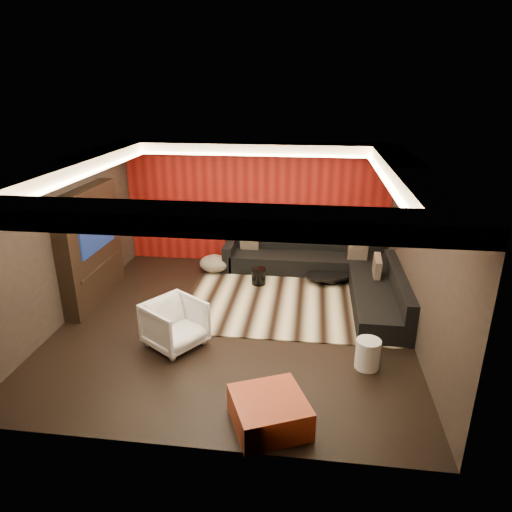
# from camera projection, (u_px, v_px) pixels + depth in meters

# --- Properties ---
(floor) EXTENTS (6.00, 6.00, 0.02)m
(floor) POSITION_uv_depth(u_px,v_px,m) (235.00, 323.00, 8.11)
(floor) COLOR black
(floor) RESTS_ON ground
(ceiling) EXTENTS (6.00, 6.00, 0.02)m
(ceiling) POSITION_uv_depth(u_px,v_px,m) (232.00, 163.00, 7.10)
(ceiling) COLOR silver
(ceiling) RESTS_ON ground
(wall_back) EXTENTS (6.00, 0.02, 2.80)m
(wall_back) POSITION_uv_depth(u_px,v_px,m) (256.00, 204.00, 10.39)
(wall_back) COLOR black
(wall_back) RESTS_ON ground
(wall_left) EXTENTS (0.02, 6.00, 2.80)m
(wall_left) POSITION_uv_depth(u_px,v_px,m) (64.00, 241.00, 7.96)
(wall_left) COLOR black
(wall_left) RESTS_ON ground
(wall_right) EXTENTS (0.02, 6.00, 2.80)m
(wall_right) POSITION_uv_depth(u_px,v_px,m) (420.00, 256.00, 7.25)
(wall_right) COLOR black
(wall_right) RESTS_ON ground
(red_feature_wall) EXTENTS (5.98, 0.05, 2.78)m
(red_feature_wall) POSITION_uv_depth(u_px,v_px,m) (256.00, 204.00, 10.36)
(red_feature_wall) COLOR #6B0C0A
(red_feature_wall) RESTS_ON ground
(soffit_back) EXTENTS (6.00, 0.60, 0.22)m
(soffit_back) POSITION_uv_depth(u_px,v_px,m) (255.00, 148.00, 9.65)
(soffit_back) COLOR silver
(soffit_back) RESTS_ON ground
(soffit_front) EXTENTS (6.00, 0.60, 0.22)m
(soffit_front) POSITION_uv_depth(u_px,v_px,m) (186.00, 219.00, 4.64)
(soffit_front) COLOR silver
(soffit_front) RESTS_ON ground
(soffit_left) EXTENTS (0.60, 4.80, 0.22)m
(soffit_left) POSITION_uv_depth(u_px,v_px,m) (70.00, 167.00, 7.47)
(soffit_left) COLOR silver
(soffit_left) RESTS_ON ground
(soffit_right) EXTENTS (0.60, 4.80, 0.22)m
(soffit_right) POSITION_uv_depth(u_px,v_px,m) (410.00, 175.00, 6.82)
(soffit_right) COLOR silver
(soffit_right) RESTS_ON ground
(cove_back) EXTENTS (4.80, 0.08, 0.04)m
(cove_back) POSITION_uv_depth(u_px,v_px,m) (252.00, 155.00, 9.36)
(cove_back) COLOR #FFD899
(cove_back) RESTS_ON ground
(cove_front) EXTENTS (4.80, 0.08, 0.04)m
(cove_front) POSITION_uv_depth(u_px,v_px,m) (194.00, 218.00, 4.99)
(cove_front) COLOR #FFD899
(cove_front) RESTS_ON ground
(cove_left) EXTENTS (0.08, 4.80, 0.04)m
(cove_left) POSITION_uv_depth(u_px,v_px,m) (90.00, 173.00, 7.46)
(cove_left) COLOR #FFD899
(cove_left) RESTS_ON ground
(cove_right) EXTENTS (0.08, 4.80, 0.04)m
(cove_right) POSITION_uv_depth(u_px,v_px,m) (386.00, 181.00, 6.90)
(cove_right) COLOR #FFD899
(cove_right) RESTS_ON ground
(tv_surround) EXTENTS (0.30, 2.00, 2.20)m
(tv_surround) POSITION_uv_depth(u_px,v_px,m) (91.00, 246.00, 8.61)
(tv_surround) COLOR black
(tv_surround) RESTS_ON ground
(tv_screen) EXTENTS (0.04, 1.30, 0.80)m
(tv_screen) POSITION_uv_depth(u_px,v_px,m) (96.00, 229.00, 8.46)
(tv_screen) COLOR black
(tv_screen) RESTS_ON ground
(tv_shelf) EXTENTS (0.04, 1.60, 0.04)m
(tv_shelf) POSITION_uv_depth(u_px,v_px,m) (101.00, 266.00, 8.73)
(tv_shelf) COLOR black
(tv_shelf) RESTS_ON ground
(rug) EXTENTS (4.01, 3.01, 0.02)m
(rug) POSITION_uv_depth(u_px,v_px,m) (289.00, 300.00, 8.90)
(rug) COLOR beige
(rug) RESTS_ON floor
(coffee_table) EXTENTS (1.40, 1.40, 0.19)m
(coffee_table) POSITION_uv_depth(u_px,v_px,m) (330.00, 278.00, 9.68)
(coffee_table) COLOR black
(coffee_table) RESTS_ON rug
(drum_stool) EXTENTS (0.38, 0.38, 0.35)m
(drum_stool) POSITION_uv_depth(u_px,v_px,m) (259.00, 276.00, 9.54)
(drum_stool) COLOR black
(drum_stool) RESTS_ON rug
(striped_pouf) EXTENTS (0.74, 0.74, 0.36)m
(striped_pouf) POSITION_uv_depth(u_px,v_px,m) (214.00, 263.00, 10.20)
(striped_pouf) COLOR beige
(striped_pouf) RESTS_ON rug
(white_side_table) EXTENTS (0.46, 0.46, 0.46)m
(white_side_table) POSITION_uv_depth(u_px,v_px,m) (368.00, 354.00, 6.75)
(white_side_table) COLOR silver
(white_side_table) RESTS_ON floor
(orange_ottoman) EXTENTS (1.15, 1.15, 0.39)m
(orange_ottoman) POSITION_uv_depth(u_px,v_px,m) (269.00, 412.00, 5.61)
(orange_ottoman) COLOR maroon
(orange_ottoman) RESTS_ON floor
(armchair) EXTENTS (1.15, 1.15, 0.76)m
(armchair) POSITION_uv_depth(u_px,v_px,m) (175.00, 324.00, 7.27)
(armchair) COLOR silver
(armchair) RESTS_ON floor
(sectional_sofa) EXTENTS (3.65, 3.50, 0.75)m
(sectional_sofa) POSITION_uv_depth(u_px,v_px,m) (332.00, 273.00, 9.53)
(sectional_sofa) COLOR black
(sectional_sofa) RESTS_ON floor
(throw_pillows) EXTENTS (2.97, 1.59, 0.50)m
(throw_pillows) POSITION_uv_depth(u_px,v_px,m) (325.00, 252.00, 9.69)
(throw_pillows) COLOR tan
(throw_pillows) RESTS_ON sectional_sofa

